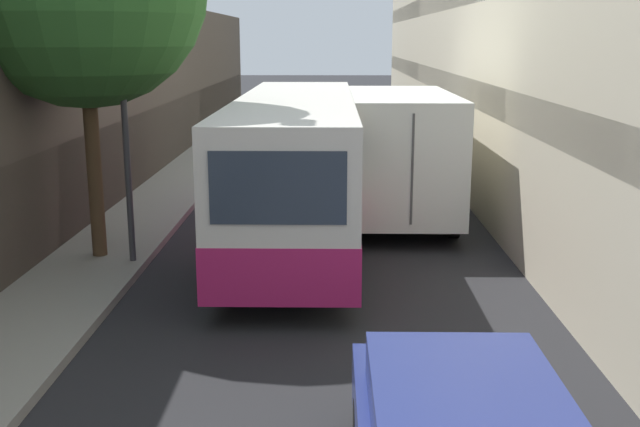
% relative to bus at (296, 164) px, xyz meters
% --- Properties ---
extents(ground_plane, '(150.00, 150.00, 0.00)m').
position_rel_bus_xyz_m(ground_plane, '(0.48, -0.03, -1.64)').
color(ground_plane, '#232326').
extents(sidewalk_left, '(1.99, 60.00, 0.15)m').
position_rel_bus_xyz_m(sidewalk_left, '(-3.79, -0.03, -1.56)').
color(sidewalk_left, gray).
rests_on(sidewalk_left, ground_plane).
extents(building_left_shopfront, '(2.40, 60.00, 5.50)m').
position_rel_bus_xyz_m(building_left_shopfront, '(-5.89, -0.03, 0.86)').
color(building_left_shopfront, '#51473D').
rests_on(building_left_shopfront, ground_plane).
extents(bus, '(2.44, 11.21, 3.09)m').
position_rel_bus_xyz_m(bus, '(0.00, 0.00, 0.00)').
color(bus, silver).
rests_on(bus, ground_plane).
extents(box_truck, '(2.37, 7.71, 3.06)m').
position_rel_bus_xyz_m(box_truck, '(2.38, 2.34, -0.01)').
color(box_truck, silver).
rests_on(box_truck, ground_plane).
extents(panel_van, '(1.94, 4.43, 1.97)m').
position_rel_bus_xyz_m(panel_van, '(-0.66, 11.03, -0.54)').
color(panel_van, '#BCBCC1').
rests_on(panel_van, ground_plane).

